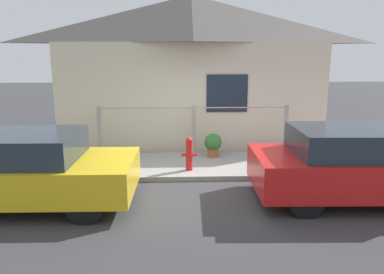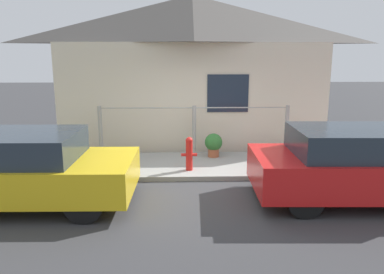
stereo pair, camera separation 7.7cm
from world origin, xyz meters
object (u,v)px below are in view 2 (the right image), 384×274
(car_right, at_px, (358,165))
(fire_hydrant, at_px, (189,153))
(potted_plant_near_hydrant, at_px, (214,144))
(car_left, at_px, (28,169))

(car_right, xyz_separation_m, fire_hydrant, (-3.01, 1.61, -0.18))
(potted_plant_near_hydrant, bearing_deg, car_left, -142.25)
(car_left, distance_m, fire_hydrant, 3.31)
(potted_plant_near_hydrant, bearing_deg, car_right, -48.97)
(car_left, xyz_separation_m, car_right, (5.90, 0.00, 0.01))
(car_right, relative_size, potted_plant_near_hydrant, 6.52)
(fire_hydrant, height_order, potted_plant_near_hydrant, fire_hydrant)
(car_right, distance_m, fire_hydrant, 3.42)
(car_left, height_order, fire_hydrant, car_left)
(car_right, distance_m, potted_plant_near_hydrant, 3.62)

